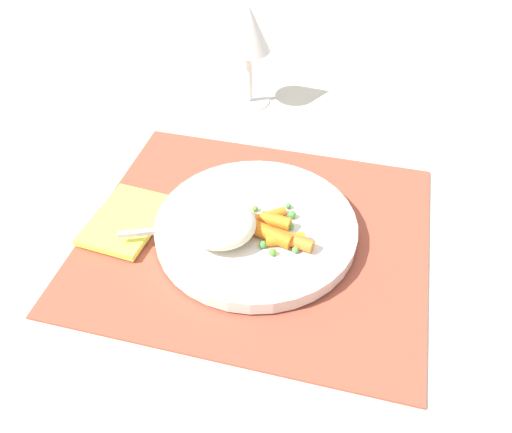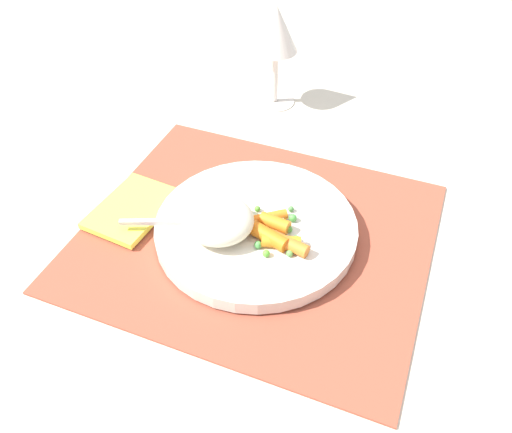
{
  "view_description": "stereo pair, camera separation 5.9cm",
  "coord_description": "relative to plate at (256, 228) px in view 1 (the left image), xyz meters",
  "views": [
    {
      "loc": [
        0.11,
        -0.43,
        0.46
      ],
      "look_at": [
        0.0,
        0.0,
        0.03
      ],
      "focal_mm": 36.6,
      "sensor_mm": 36.0,
      "label": 1
    },
    {
      "loc": [
        0.17,
        -0.42,
        0.46
      ],
      "look_at": [
        0.0,
        0.0,
        0.03
      ],
      "focal_mm": 36.6,
      "sensor_mm": 36.0,
      "label": 2
    }
  ],
  "objects": [
    {
      "name": "ground_plane",
      "position": [
        0.0,
        0.0,
        -0.01
      ],
      "size": [
        2.4,
        2.4,
        0.0
      ],
      "primitive_type": "plane",
      "color": "beige"
    },
    {
      "name": "placemat",
      "position": [
        0.0,
        0.0,
        -0.01
      ],
      "size": [
        0.41,
        0.36,
        0.01
      ],
      "primitive_type": "cube",
      "color": "#9E4733",
      "rests_on": "ground_plane"
    },
    {
      "name": "plate",
      "position": [
        0.0,
        0.0,
        0.0
      ],
      "size": [
        0.24,
        0.24,
        0.02
      ],
      "primitive_type": "cylinder",
      "color": "silver",
      "rests_on": "placemat"
    },
    {
      "name": "rice_mound",
      "position": [
        -0.04,
        -0.03,
        0.03
      ],
      "size": [
        0.08,
        0.08,
        0.04
      ],
      "primitive_type": "ellipsoid",
      "color": "beige",
      "rests_on": "plate"
    },
    {
      "name": "carrot_portion",
      "position": [
        0.03,
        -0.02,
        0.02
      ],
      "size": [
        0.09,
        0.07,
        0.02
      ],
      "color": "orange",
      "rests_on": "plate"
    },
    {
      "name": "pea_scatter",
      "position": [
        0.03,
        -0.01,
        0.01
      ],
      "size": [
        0.08,
        0.09,
        0.01
      ],
      "color": "green",
      "rests_on": "plate"
    },
    {
      "name": "fork",
      "position": [
        -0.04,
        -0.02,
        0.01
      ],
      "size": [
        0.19,
        0.09,
        0.01
      ],
      "color": "silver",
      "rests_on": "plate"
    },
    {
      "name": "wine_glass",
      "position": [
        -0.09,
        0.3,
        0.1
      ],
      "size": [
        0.07,
        0.07,
        0.16
      ],
      "color": "silver",
      "rests_on": "ground_plane"
    },
    {
      "name": "napkin",
      "position": [
        -0.16,
        -0.02,
        -0.0
      ],
      "size": [
        0.09,
        0.12,
        0.01
      ],
      "primitive_type": "cube",
      "rotation": [
        0.0,
        0.0,
        -0.09
      ],
      "color": "#EAE54C",
      "rests_on": "placemat"
    }
  ]
}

